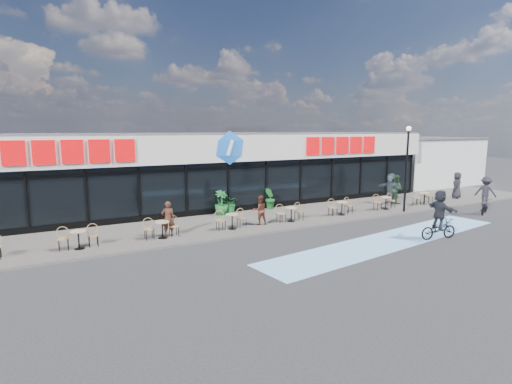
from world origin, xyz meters
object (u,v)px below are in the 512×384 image
Objects in this scene: cyclist_b at (485,198)px; potted_plant_left at (229,203)px; patron_right at (260,210)px; potted_plant_mid at (221,202)px; patron_left at (168,219)px; pedestrian_b at (396,189)px; cyclist_a at (439,217)px; pedestrian_a at (391,188)px; pedestrian_c at (457,185)px; lamp_post at (407,161)px; potted_plant_right at (270,198)px.

potted_plant_left is at bearing 152.57° from cyclist_b.
patron_right is 13.24m from cyclist_b.
cyclist_b is at bearing -26.34° from potted_plant_mid.
pedestrian_b is at bearing -165.02° from patron_left.
cyclist_a is (6.56, -8.94, 0.20)m from potted_plant_mid.
patron_right is at bearing 104.05° from pedestrian_b.
pedestrian_a is at bearing -10.55° from potted_plant_mid.
pedestrian_a is 1.05× the size of pedestrian_b.
patron_right is at bearing 164.48° from cyclist_b.
pedestrian_c is at bearing -167.45° from patron_left.
lamp_post is 8.12m from potted_plant_right.
potted_plant_mid is 0.73× the size of pedestrian_b.
lamp_post reaches higher than cyclist_b.
pedestrian_c is at bearing 52.38° from cyclist_b.
lamp_post is at bearing -19.37° from pedestrian_c.
cyclist_a is at bearing -56.12° from potted_plant_left.
pedestrian_b reaches higher than potted_plant_mid.
pedestrian_a reaches higher than potted_plant_mid.
pedestrian_a is 8.18m from cyclist_a.
pedestrian_a is at bearing -164.28° from patron_right.
cyclist_b reaches higher than potted_plant_left.
lamp_post is 10.40m from potted_plant_left.
patron_right is 10.28m from pedestrian_a.
patron_right is 0.79× the size of pedestrian_b.
pedestrian_c reaches higher than potted_plant_mid.
potted_plant_left is 0.54m from potted_plant_mid.
cyclist_a is at bearing -28.79° from pedestrian_a.
pedestrian_c is (5.27, -0.57, -0.03)m from pedestrian_b.
potted_plant_mid is at bearing -96.87° from pedestrian_a.
pedestrian_b reaches higher than patron_left.
cyclist_a is at bearing -53.72° from potted_plant_mid.
patron_right is (-8.94, 1.16, -2.19)m from lamp_post.
patron_right is (0.21, -3.19, 0.16)m from potted_plant_left.
lamp_post is 2.71× the size of pedestrian_c.
pedestrian_c is (20.37, 0.26, 0.12)m from patron_left.
potted_plant_right is 0.69× the size of pedestrian_b.
lamp_post is 2.22× the size of cyclist_a.
potted_plant_right is 0.60× the size of cyclist_b.
pedestrian_b is at bearing 117.49° from cyclist_b.
potted_plant_left is 0.53× the size of cyclist_b.
patron_left is at bearing 174.92° from lamp_post.
patron_left is at bearing 102.39° from pedestrian_b.
potted_plant_mid is 11.42m from pedestrian_b.
patron_left is 0.85× the size of pedestrian_b.
potted_plant_mid is (-0.53, -0.05, 0.10)m from potted_plant_left.
pedestrian_a is at bearing 60.57° from lamp_post.
cyclist_a is at bearing 0.11° from pedestrian_c.
potted_plant_mid is 1.05× the size of potted_plant_right.
potted_plant_mid is 0.86× the size of patron_left.
patron_left is (-7.11, -3.12, 0.14)m from potted_plant_right.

